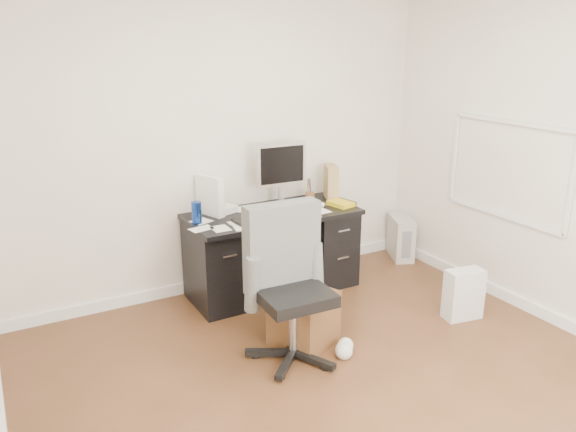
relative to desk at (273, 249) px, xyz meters
name	(u,v)px	position (x,y,z in m)	size (l,w,h in m)	color
ground	(350,395)	(-0.30, -1.65, -0.40)	(4.00, 4.00, 0.00)	#462D16
room_shell	(362,140)	(-0.27, -1.62, 1.26)	(4.02, 4.02, 2.71)	beige
desk	(273,249)	(0.00, 0.00, 0.00)	(1.50, 0.70, 0.75)	black
loose_papers	(254,217)	(-0.20, -0.05, 0.35)	(1.10, 0.60, 0.00)	silver
lcd_monitor	(281,175)	(0.14, 0.10, 0.65)	(0.47, 0.27, 0.59)	#ACACB0
keyboard	(262,218)	(-0.17, -0.14, 0.36)	(0.50, 0.17, 0.03)	black
computer_mouse	(323,205)	(0.45, -0.11, 0.38)	(0.06, 0.06, 0.06)	#ACACB0
travel_mug	(197,213)	(-0.69, 0.02, 0.44)	(0.08, 0.08, 0.18)	navy
white_binder	(210,196)	(-0.50, 0.19, 0.52)	(0.14, 0.30, 0.34)	white
magazine_file	(331,182)	(0.69, 0.12, 0.51)	(0.13, 0.27, 0.31)	#A2854E
pen_cup	(310,191)	(0.45, 0.10, 0.46)	(0.09, 0.09, 0.22)	#572E18
yellow_book	(341,203)	(0.64, -0.13, 0.37)	(0.17, 0.22, 0.04)	yellow
paper_remote	(305,213)	(0.22, -0.19, 0.36)	(0.28, 0.22, 0.02)	silver
office_chair	(293,287)	(-0.40, -1.08, 0.16)	(0.63, 0.63, 1.12)	#4A4C4A
pc_tower	(401,237)	(1.55, 0.08, -0.18)	(0.19, 0.43, 0.43)	#AFA89E
shopping_bag	(464,294)	(1.12, -1.23, -0.19)	(0.31, 0.22, 0.42)	silver
wicker_basket	(304,318)	(-0.23, -0.93, -0.20)	(0.41, 0.41, 0.41)	#492916
desk_printer	(238,280)	(-0.27, 0.18, -0.31)	(0.29, 0.24, 0.17)	slate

